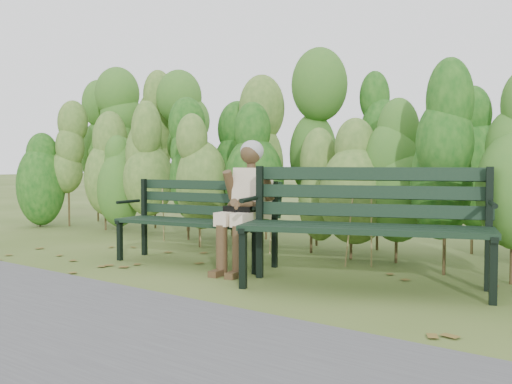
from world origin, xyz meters
The scene contains 7 objects.
ground centered at (0.00, 0.00, 0.00)m, with size 80.00×80.00×0.00m, color #3D571D.
footpath centered at (0.00, -2.20, 0.01)m, with size 60.00×2.50×0.01m, color #474749.
hedge_band centered at (0.00, 1.86, 1.26)m, with size 11.04×1.67×2.42m.
leaf_litter centered at (-0.20, 0.00, 0.00)m, with size 5.74×2.13×0.01m.
bench_left centered at (-0.73, 0.33, 0.50)m, with size 1.76×0.83×0.85m.
bench_right centered at (1.20, 0.29, 0.59)m, with size 2.10×1.33×1.00m.
seated_woman centered at (-0.06, 0.27, 0.70)m, with size 0.52×0.76×1.25m.
Camera 1 is at (3.51, -4.13, 1.05)m, focal length 42.00 mm.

